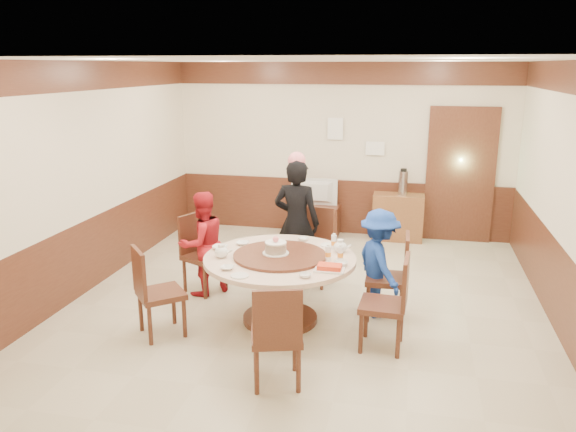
% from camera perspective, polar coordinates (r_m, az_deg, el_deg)
% --- Properties ---
extents(room, '(6.00, 6.04, 2.84)m').
position_cam_1_polar(room, '(6.48, 2.05, 0.15)').
color(room, beige).
rests_on(room, ground).
extents(banquet_table, '(1.65, 1.65, 0.78)m').
position_cam_1_polar(banquet_table, '(6.14, -0.82, -6.07)').
color(banquet_table, '#4C2517').
rests_on(banquet_table, ground).
extents(chair_0, '(0.46, 0.45, 0.97)m').
position_cam_1_polar(chair_0, '(6.42, 10.07, -7.53)').
color(chair_0, '#4C2517').
rests_on(chair_0, ground).
extents(chair_1, '(0.50, 0.51, 0.97)m').
position_cam_1_polar(chair_1, '(7.30, 2.61, -4.48)').
color(chair_1, '#4C2517').
rests_on(chair_1, ground).
extents(chair_2, '(0.59, 0.59, 0.97)m').
position_cam_1_polar(chair_2, '(7.11, -8.56, -5.19)').
color(chair_2, '#4C2517').
rests_on(chair_2, ground).
extents(chair_3, '(0.62, 0.62, 0.97)m').
position_cam_1_polar(chair_3, '(6.08, -12.91, -9.04)').
color(chair_3, '#4C2517').
rests_on(chair_3, ground).
extents(chair_4, '(0.55, 0.56, 0.97)m').
position_cam_1_polar(chair_4, '(5.08, -1.17, -13.67)').
color(chair_4, '#4C2517').
rests_on(chair_4, ground).
extents(chair_5, '(0.47, 0.46, 0.97)m').
position_cam_1_polar(chair_5, '(5.75, 9.75, -10.31)').
color(chair_5, '#4C2517').
rests_on(chair_5, ground).
extents(person_standing, '(0.63, 0.45, 1.63)m').
position_cam_1_polar(person_standing, '(7.11, 0.87, -0.69)').
color(person_standing, black).
rests_on(person_standing, ground).
extents(person_red, '(0.77, 0.79, 1.29)m').
position_cam_1_polar(person_red, '(6.92, -8.68, -2.78)').
color(person_red, red).
rests_on(person_red, ground).
extents(person_blue, '(0.79, 0.92, 1.23)m').
position_cam_1_polar(person_blue, '(6.34, 9.24, -4.77)').
color(person_blue, '#183A99').
rests_on(person_blue, ground).
extents(birthday_cake, '(0.29, 0.29, 0.20)m').
position_cam_1_polar(birthday_cake, '(6.05, -1.26, -3.23)').
color(birthday_cake, white).
rests_on(birthday_cake, banquet_table).
extents(teapot_left, '(0.17, 0.15, 0.13)m').
position_cam_1_polar(teapot_left, '(6.07, -6.77, -3.65)').
color(teapot_left, white).
rests_on(teapot_left, banquet_table).
extents(teapot_right, '(0.17, 0.15, 0.13)m').
position_cam_1_polar(teapot_right, '(6.22, 5.33, -3.15)').
color(teapot_right, white).
rests_on(teapot_right, banquet_table).
extents(bowl_0, '(0.15, 0.15, 0.04)m').
position_cam_1_polar(bowl_0, '(6.47, -4.62, -2.78)').
color(bowl_0, white).
rests_on(bowl_0, banquet_table).
extents(bowl_1, '(0.12, 0.12, 0.04)m').
position_cam_1_polar(bowl_1, '(5.49, 1.76, -6.06)').
color(bowl_1, white).
rests_on(bowl_1, banquet_table).
extents(bowl_2, '(0.14, 0.14, 0.03)m').
position_cam_1_polar(bowl_2, '(5.72, -6.18, -5.26)').
color(bowl_2, white).
rests_on(bowl_2, banquet_table).
extents(bowl_3, '(0.14, 0.14, 0.04)m').
position_cam_1_polar(bowl_3, '(5.81, 5.42, -4.86)').
color(bowl_3, white).
rests_on(bowl_3, banquet_table).
extents(bowl_4, '(0.17, 0.17, 0.04)m').
position_cam_1_polar(bowl_4, '(6.34, -6.92, -3.19)').
color(bowl_4, white).
rests_on(bowl_4, banquet_table).
extents(bowl_5, '(0.12, 0.12, 0.04)m').
position_cam_1_polar(bowl_5, '(6.62, 1.58, -2.33)').
color(bowl_5, white).
rests_on(bowl_5, banquet_table).
extents(saucer_near, '(0.18, 0.18, 0.01)m').
position_cam_1_polar(saucer_near, '(5.54, -4.93, -6.06)').
color(saucer_near, white).
rests_on(saucer_near, banquet_table).
extents(saucer_far, '(0.18, 0.18, 0.01)m').
position_cam_1_polar(saucer_far, '(6.45, 4.11, -2.96)').
color(saucer_far, white).
rests_on(saucer_far, banquet_table).
extents(shrimp_platter, '(0.30, 0.20, 0.06)m').
position_cam_1_polar(shrimp_platter, '(5.67, 4.24, -5.29)').
color(shrimp_platter, white).
rests_on(shrimp_platter, banquet_table).
extents(bottle_0, '(0.06, 0.06, 0.16)m').
position_cam_1_polar(bottle_0, '(5.94, 4.09, -3.80)').
color(bottle_0, white).
rests_on(bottle_0, banquet_table).
extents(bottle_1, '(0.06, 0.06, 0.16)m').
position_cam_1_polar(bottle_1, '(5.93, 5.34, -3.86)').
color(bottle_1, white).
rests_on(bottle_1, banquet_table).
extents(bottle_2, '(0.06, 0.06, 0.16)m').
position_cam_1_polar(bottle_2, '(6.31, 4.68, -2.66)').
color(bottle_2, white).
rests_on(bottle_2, banquet_table).
extents(tv_stand, '(0.85, 0.45, 0.50)m').
position_cam_1_polar(tv_stand, '(9.37, 2.59, -0.40)').
color(tv_stand, '#4C2517').
rests_on(tv_stand, ground).
extents(television, '(0.77, 0.13, 0.44)m').
position_cam_1_polar(television, '(9.25, 2.63, 2.41)').
color(television, '#949496').
rests_on(television, tv_stand).
extents(side_cabinet, '(0.80, 0.40, 0.75)m').
position_cam_1_polar(side_cabinet, '(9.23, 11.10, -0.10)').
color(side_cabinet, brown).
rests_on(side_cabinet, ground).
extents(thermos, '(0.15, 0.15, 0.38)m').
position_cam_1_polar(thermos, '(9.10, 11.60, 3.31)').
color(thermos, silver).
rests_on(thermos, side_cabinet).
extents(notice_left, '(0.25, 0.00, 0.35)m').
position_cam_1_polar(notice_left, '(9.24, 4.83, 8.82)').
color(notice_left, white).
rests_on(notice_left, room).
extents(notice_right, '(0.30, 0.00, 0.22)m').
position_cam_1_polar(notice_right, '(9.21, 8.82, 6.80)').
color(notice_right, white).
rests_on(notice_right, room).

